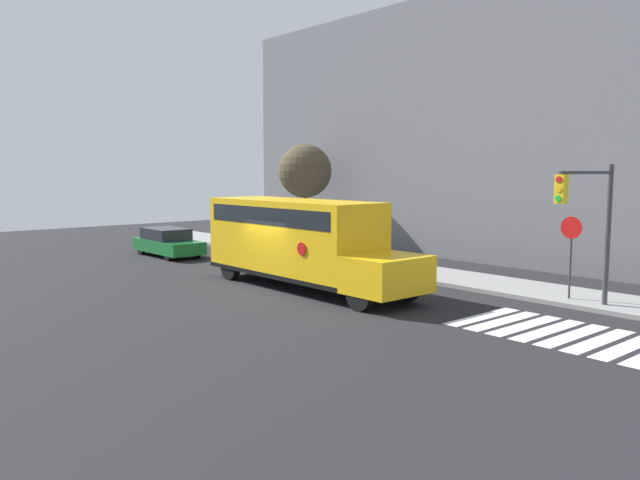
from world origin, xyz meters
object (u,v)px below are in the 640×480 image
object	(u,v)px
parked_car	(168,242)
stop_sign	(571,246)
traffic_light	(591,214)
tree_near_sidewalk	(305,171)
school_bus	(299,238)

from	to	relation	value
parked_car	stop_sign	size ratio (longest dim) A/B	1.59
traffic_light	tree_near_sidewalk	distance (m)	18.83
stop_sign	tree_near_sidewalk	distance (m)	17.56
tree_near_sidewalk	traffic_light	bearing A→B (deg)	-12.33
stop_sign	parked_car	bearing A→B (deg)	-166.22
stop_sign	traffic_light	xyz separation A→B (m)	(1.19, -1.16, 1.14)
school_bus	tree_near_sidewalk	world-z (taller)	tree_near_sidewalk
parked_car	stop_sign	bearing A→B (deg)	13.78
school_bus	traffic_light	distance (m)	9.97
school_bus	traffic_light	xyz separation A→B (m)	(9.15, 3.77, 1.19)
traffic_light	stop_sign	bearing A→B (deg)	135.92
school_bus	stop_sign	distance (m)	9.36
school_bus	parked_car	size ratio (longest dim) A/B	2.14
parked_car	school_bus	bearing A→B (deg)	-1.40
stop_sign	tree_near_sidewalk	xyz separation A→B (m)	(-17.16, 2.86, 2.40)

